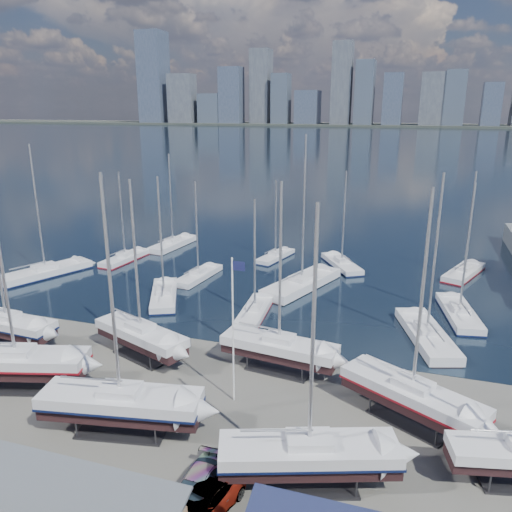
% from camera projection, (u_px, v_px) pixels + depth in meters
% --- Properties ---
extents(ground, '(1400.00, 1400.00, 0.00)m').
position_uv_depth(ground, '(184.00, 402.00, 37.16)').
color(ground, '#605E59').
rests_on(ground, ground).
extents(water, '(1400.00, 600.00, 0.40)m').
position_uv_depth(water, '(393.00, 141.00, 320.27)').
color(water, '#182737').
rests_on(water, ground).
extents(far_shore, '(1400.00, 80.00, 2.20)m').
position_uv_depth(far_shore, '(405.00, 126.00, 557.32)').
color(far_shore, '#2D332D').
rests_on(far_shore, ground).
extents(skyline, '(639.14, 43.80, 107.69)m').
position_uv_depth(skyline, '(400.00, 90.00, 542.98)').
color(skyline, '#475166').
rests_on(skyline, far_shore).
extents(sailboat_cradle_0, '(9.75, 3.23, 15.58)m').
position_uv_depth(sailboat_cradle_0, '(7.00, 324.00, 45.58)').
color(sailboat_cradle_0, '#2D2D33').
rests_on(sailboat_cradle_0, ground).
extents(sailboat_cradle_1, '(11.32, 5.88, 17.50)m').
position_uv_depth(sailboat_cradle_1, '(17.00, 363.00, 38.59)').
color(sailboat_cradle_1, '#2D2D33').
rests_on(sailboat_cradle_1, ground).
extents(sailboat_cradle_2, '(9.90, 5.94, 15.66)m').
position_uv_depth(sailboat_cradle_2, '(141.00, 335.00, 43.39)').
color(sailboat_cradle_2, '#2D2D33').
rests_on(sailboat_cradle_2, ground).
extents(sailboat_cradle_3, '(11.27, 4.92, 17.51)m').
position_uv_depth(sailboat_cradle_3, '(121.00, 403.00, 33.31)').
color(sailboat_cradle_3, '#2D2D33').
rests_on(sailboat_cradle_3, ground).
extents(sailboat_cradle_4, '(9.94, 3.88, 15.82)m').
position_uv_depth(sailboat_cradle_4, '(279.00, 348.00, 41.16)').
color(sailboat_cradle_4, '#2D2D33').
rests_on(sailboat_cradle_4, ground).
extents(sailboat_cradle_5, '(10.74, 6.10, 16.69)m').
position_uv_depth(sailboat_cradle_5, '(309.00, 454.00, 28.46)').
color(sailboat_cradle_5, '#2D2D33').
rests_on(sailboat_cradle_5, ground).
extents(sailboat_cradle_6, '(10.33, 7.49, 16.49)m').
position_uv_depth(sailboat_cradle_6, '(412.00, 396.00, 34.26)').
color(sailboat_cradle_6, '#2D2D33').
rests_on(sailboat_cradle_6, ground).
extents(sailboat_moored_0, '(7.77, 12.15, 17.66)m').
position_uv_depth(sailboat_moored_0, '(46.00, 274.00, 64.85)').
color(sailboat_moored_0, black).
rests_on(sailboat_moored_0, water).
extents(sailboat_moored_1, '(3.47, 9.10, 13.28)m').
position_uv_depth(sailboat_moored_1, '(125.00, 259.00, 71.20)').
color(sailboat_moored_1, black).
rests_on(sailboat_moored_1, water).
extents(sailboat_moored_2, '(4.04, 10.29, 15.12)m').
position_uv_depth(sailboat_moored_2, '(173.00, 245.00, 78.28)').
color(sailboat_moored_2, black).
rests_on(sailboat_moored_2, water).
extents(sailboat_moored_3, '(6.67, 10.07, 14.70)m').
position_uv_depth(sailboat_moored_3, '(164.00, 297.00, 57.03)').
color(sailboat_moored_3, black).
rests_on(sailboat_moored_3, water).
extents(sailboat_moored_4, '(3.42, 8.86, 13.03)m').
position_uv_depth(sailboat_moored_4, '(198.00, 276.00, 63.85)').
color(sailboat_moored_4, black).
rests_on(sailboat_moored_4, water).
extents(sailboat_moored_5, '(4.13, 8.28, 11.92)m').
position_uv_depth(sailboat_moored_5, '(275.00, 257.00, 72.08)').
color(sailboat_moored_5, black).
rests_on(sailboat_moored_5, water).
extents(sailboat_moored_6, '(3.01, 8.82, 12.97)m').
position_uv_depth(sailboat_moored_6, '(255.00, 312.00, 52.73)').
color(sailboat_moored_6, black).
rests_on(sailboat_moored_6, water).
extents(sailboat_moored_7, '(7.77, 13.10, 19.12)m').
position_uv_depth(sailboat_moored_7, '(302.00, 285.00, 60.56)').
color(sailboat_moored_7, black).
rests_on(sailboat_moored_7, water).
extents(sailboat_moored_8, '(6.95, 9.22, 13.77)m').
position_uv_depth(sailboat_moored_8, '(342.00, 265.00, 68.51)').
color(sailboat_moored_8, black).
rests_on(sailboat_moored_8, water).
extents(sailboat_moored_9, '(6.21, 11.34, 16.50)m').
position_uv_depth(sailboat_moored_9, '(426.00, 337.00, 47.07)').
color(sailboat_moored_9, black).
rests_on(sailboat_moored_9, water).
extents(sailboat_moored_10, '(4.47, 10.22, 14.78)m').
position_uv_depth(sailboat_moored_10, '(459.00, 315.00, 52.10)').
color(sailboat_moored_10, black).
rests_on(sailboat_moored_10, water).
extents(sailboat_moored_11, '(6.08, 9.80, 14.20)m').
position_uv_depth(sailboat_moored_11, '(464.00, 273.00, 64.98)').
color(sailboat_moored_11, black).
rests_on(sailboat_moored_11, water).
extents(car_c, '(3.77, 5.94, 1.53)m').
position_uv_depth(car_c, '(202.00, 503.00, 26.72)').
color(car_c, gray).
rests_on(car_c, ground).
extents(car_d, '(2.28, 5.37, 1.55)m').
position_uv_depth(car_d, '(196.00, 489.00, 27.73)').
color(car_d, gray).
rests_on(car_d, ground).
extents(flagpole, '(0.99, 0.12, 11.19)m').
position_uv_depth(flagpole, '(234.00, 322.00, 35.62)').
color(flagpole, white).
rests_on(flagpole, ground).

